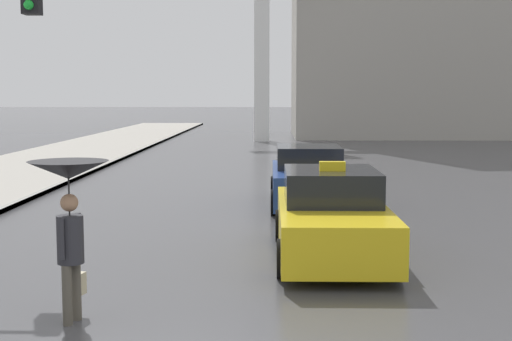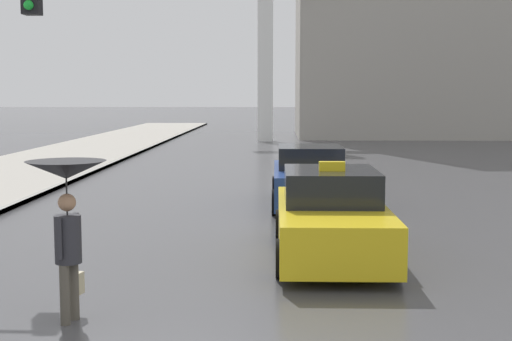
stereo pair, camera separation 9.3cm
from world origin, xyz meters
name	(u,v)px [view 2 (the right image)]	position (x,y,z in m)	size (l,w,h in m)	color
taxi	(331,218)	(1.89, 5.55, 0.69)	(1.91, 4.46, 1.66)	gold
sedan_red	(310,179)	(1.80, 11.20, 0.69)	(1.91, 4.35, 1.50)	navy
pedestrian_with_umbrella	(67,197)	(-1.61, 1.91, 1.57)	(0.97, 0.97, 2.00)	#4C473D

